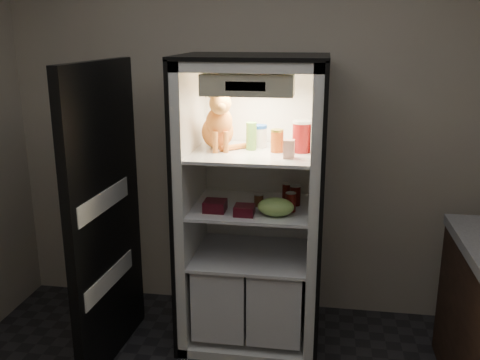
# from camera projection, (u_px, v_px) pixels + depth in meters

# --- Properties ---
(room_shell) EXTENTS (3.60, 3.60, 3.60)m
(room_shell) POSITION_uv_depth(u_px,v_px,m) (204.00, 142.00, 1.95)
(room_shell) COLOR white
(room_shell) RESTS_ON floor
(refrigerator) EXTENTS (0.90, 0.72, 1.88)m
(refrigerator) POSITION_uv_depth(u_px,v_px,m) (253.00, 224.00, 3.49)
(refrigerator) COLOR white
(refrigerator) RESTS_ON floor
(fridge_door) EXTENTS (0.11, 0.87, 1.85)m
(fridge_door) POSITION_uv_depth(u_px,v_px,m) (105.00, 219.00, 3.22)
(fridge_door) COLOR black
(fridge_door) RESTS_ON floor
(tabby_cat) EXTENTS (0.37, 0.40, 0.40)m
(tabby_cat) POSITION_uv_depth(u_px,v_px,m) (219.00, 125.00, 3.34)
(tabby_cat) COLOR #D25F1A
(tabby_cat) RESTS_ON refrigerator
(parmesan_shaker) EXTENTS (0.07, 0.07, 0.17)m
(parmesan_shaker) POSITION_uv_depth(u_px,v_px,m) (251.00, 136.00, 3.33)
(parmesan_shaker) COLOR #24863A
(parmesan_shaker) RESTS_ON refrigerator
(mayo_tub) EXTENTS (0.10, 0.10, 0.14)m
(mayo_tub) POSITION_uv_depth(u_px,v_px,m) (259.00, 136.00, 3.41)
(mayo_tub) COLOR white
(mayo_tub) RESTS_ON refrigerator
(salsa_jar) EXTENTS (0.08, 0.08, 0.14)m
(salsa_jar) POSITION_uv_depth(u_px,v_px,m) (277.00, 141.00, 3.27)
(salsa_jar) COLOR maroon
(salsa_jar) RESTS_ON refrigerator
(pepper_jar) EXTENTS (0.12, 0.12, 0.19)m
(pepper_jar) POSITION_uv_depth(u_px,v_px,m) (302.00, 137.00, 3.26)
(pepper_jar) COLOR #A31615
(pepper_jar) RESTS_ON refrigerator
(cream_carton) EXTENTS (0.06, 0.06, 0.11)m
(cream_carton) POSITION_uv_depth(u_px,v_px,m) (289.00, 149.00, 3.12)
(cream_carton) COLOR white
(cream_carton) RESTS_ON refrigerator
(soda_can_a) EXTENTS (0.06, 0.06, 0.12)m
(soda_can_a) POSITION_uv_depth(u_px,v_px,m) (287.00, 192.00, 3.48)
(soda_can_a) COLOR black
(soda_can_a) RESTS_ON refrigerator
(soda_can_b) EXTENTS (0.07, 0.07, 0.13)m
(soda_can_b) POSITION_uv_depth(u_px,v_px,m) (295.00, 195.00, 3.38)
(soda_can_b) COLOR black
(soda_can_b) RESTS_ON refrigerator
(soda_can_c) EXTENTS (0.06, 0.06, 0.12)m
(soda_can_c) POSITION_uv_depth(u_px,v_px,m) (291.00, 202.00, 3.27)
(soda_can_c) COLOR black
(soda_can_c) RESTS_ON refrigerator
(condiment_jar) EXTENTS (0.06, 0.06, 0.08)m
(condiment_jar) POSITION_uv_depth(u_px,v_px,m) (259.00, 200.00, 3.37)
(condiment_jar) COLOR #532D17
(condiment_jar) RESTS_ON refrigerator
(grape_bag) EXTENTS (0.22, 0.16, 0.11)m
(grape_bag) POSITION_uv_depth(u_px,v_px,m) (276.00, 207.00, 3.19)
(grape_bag) COLOR #87C15A
(grape_bag) RESTS_ON refrigerator
(berry_box_left) EXTENTS (0.13, 0.13, 0.07)m
(berry_box_left) POSITION_uv_depth(u_px,v_px,m) (215.00, 206.00, 3.28)
(berry_box_left) COLOR #530D14
(berry_box_left) RESTS_ON refrigerator
(berry_box_right) EXTENTS (0.12, 0.12, 0.06)m
(berry_box_right) POSITION_uv_depth(u_px,v_px,m) (244.00, 210.00, 3.21)
(berry_box_right) COLOR #530D14
(berry_box_right) RESTS_ON refrigerator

